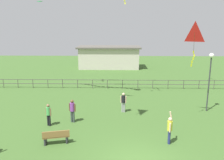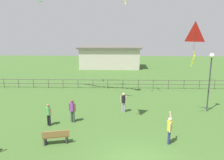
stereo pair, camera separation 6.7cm
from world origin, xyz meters
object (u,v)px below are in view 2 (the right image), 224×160
(person_3, at_px, (124,101))
(person_7, at_px, (49,113))
(park_bench, at_px, (56,136))
(person_2, at_px, (170,128))
(lamppost, at_px, (211,70))
(person_1, at_px, (72,109))
(kite_6, at_px, (195,34))

(person_3, xyz_separation_m, person_7, (-5.04, -2.63, -0.02))
(park_bench, xyz_separation_m, person_2, (6.42, 0.24, 0.47))
(lamppost, relative_size, person_3, 2.93)
(person_1, relative_size, kite_6, 0.54)
(person_1, distance_m, person_3, 4.08)
(lamppost, height_order, person_3, lamppost)
(lamppost, xyz_separation_m, person_7, (-11.56, -3.05, -2.42))
(lamppost, bearing_deg, person_1, -166.46)
(park_bench, relative_size, person_1, 0.95)
(lamppost, xyz_separation_m, person_2, (-4.02, -5.30, -2.36))
(person_1, height_order, person_2, person_2)
(person_2, height_order, person_7, person_2)
(park_bench, bearing_deg, person_7, 114.27)
(kite_6, bearing_deg, lamppost, 43.37)
(person_3, distance_m, person_7, 5.68)
(person_1, distance_m, kite_6, 9.60)
(park_bench, bearing_deg, lamppost, 27.92)
(park_bench, bearing_deg, person_1, 83.40)
(person_3, height_order, person_7, person_3)
(lamppost, relative_size, park_bench, 2.93)
(person_3, bearing_deg, kite_6, -17.49)
(lamppost, relative_size, person_2, 2.45)
(kite_6, bearing_deg, park_bench, -156.56)
(lamppost, height_order, person_1, lamppost)
(person_1, height_order, person_3, person_1)
(park_bench, distance_m, person_2, 6.44)
(person_7, bearing_deg, kite_6, 7.08)
(person_1, distance_m, person_7, 1.61)
(park_bench, relative_size, person_2, 0.84)
(person_1, bearing_deg, person_2, -25.35)
(person_1, relative_size, person_3, 1.05)
(person_7, xyz_separation_m, kite_6, (9.59, 1.19, 5.17))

